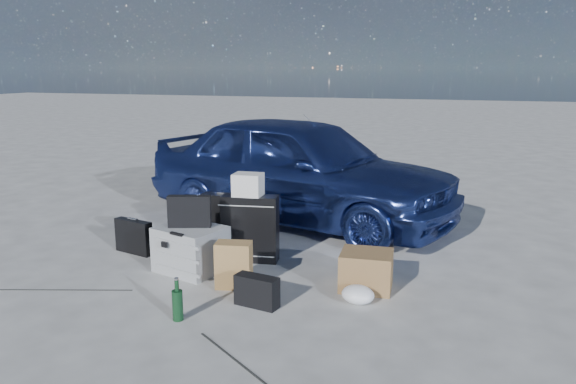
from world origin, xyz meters
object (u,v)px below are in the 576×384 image
Objects in this scene: duffel_bag at (248,229)px; green_bottle at (177,300)px; briefcase at (134,237)px; suitcase_left at (224,222)px; car at (300,168)px; pelican_case at (191,249)px; suitcase_right at (250,228)px; cardboard_box at (366,270)px.

duffel_bag is 1.95× the size of green_bottle.
briefcase is 0.77× the size of suitcase_left.
car is 6.67× the size of suitcase_left.
briefcase is 1.16m from duffel_bag.
pelican_case is (-0.42, -1.93, -0.44)m from car.
suitcase_left is (0.01, 0.68, 0.08)m from pelican_case.
suitcase_left is 0.47m from suitcase_right.
suitcase_right reaches higher than pelican_case.
pelican_case is 0.92× the size of duffel_bag.
suitcase_right reaches higher than green_bottle.
suitcase_right is 0.58m from duffel_bag.
cardboard_box is at bearing -20.00° from suitcase_left.
suitcase_left reaches higher than green_bottle.
car reaches higher than suitcase_left.
car is 2.11m from briefcase.
pelican_case reaches higher than green_bottle.
briefcase is 2.37m from cardboard_box.
pelican_case is at bearing -177.34° from car.
briefcase is at bearing -133.23° from duffel_bag.
briefcase is 0.90m from suitcase_left.
pelican_case is 1.34× the size of cardboard_box.
green_bottle reaches higher than duffel_bag.
suitcase_right is at bearing 89.84° from green_bottle.
briefcase is 0.68× the size of suitcase_right.
suitcase_left is 0.89× the size of suitcase_right.
duffel_bag is (0.17, 0.93, -0.05)m from pelican_case.
car is 2.02m from pelican_case.
car is at bearing 122.32° from cardboard_box.
green_bottle is at bearing -51.27° from pelican_case.
cardboard_box is at bearing 19.19° from pelican_case.
suitcase_left is at bearing 41.60° from briefcase.
cardboard_box reaches higher than duffel_bag.
car is at bearing 72.42° from suitcase_left.
green_bottle is at bearing -99.90° from suitcase_right.
car reaches higher than suitcase_right.
pelican_case is 0.60m from suitcase_right.
car is 6.18× the size of duffel_bag.
duffel_bag is at bearing 95.94° from pelican_case.
duffel_bag is 1.45× the size of cardboard_box.
pelican_case is 0.82m from briefcase.
cardboard_box is 1.58m from green_bottle.
briefcase is at bearing 159.25° from car.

